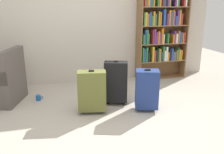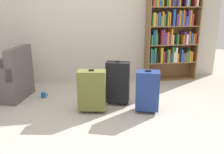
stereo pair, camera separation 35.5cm
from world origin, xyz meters
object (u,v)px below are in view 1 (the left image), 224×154
Objects in this scene: armchair at (0,84)px; suitcase_navy_blue at (147,89)px; mug at (38,98)px; bookshelf at (161,31)px; suitcase_olive at (92,91)px; suitcase_black at (116,82)px.

suitcase_navy_blue is at bearing -23.17° from armchair.
mug is at bearing -9.69° from armchair.
bookshelf is 2.39m from suitcase_olive.
armchair is at bearing 156.83° from suitcase_navy_blue.
suitcase_olive reaches higher than suitcase_navy_blue.
bookshelf reaches higher than suitcase_black.
suitcase_black is at bearing 137.19° from suitcase_navy_blue.
suitcase_olive is at bearing -30.49° from armchair.
suitcase_navy_blue is at bearing -121.67° from bookshelf.
armchair is (-3.18, -0.62, -0.72)m from bookshelf.
armchair reaches higher than suitcase_black.
mug is at bearing -164.53° from bookshelf.
mug is 0.18× the size of suitcase_navy_blue.
armchair is 1.36× the size of suitcase_navy_blue.
suitcase_black is (-1.35, -1.20, -0.65)m from bookshelf.
armchair is at bearing 170.31° from mug.
suitcase_navy_blue is 0.99× the size of suitcase_olive.
mug is 1.12m from suitcase_olive.
suitcase_navy_blue is at bearing -42.81° from suitcase_black.
mug is 0.16× the size of suitcase_black.
bookshelf is 3.31m from armchair.
armchair is 1.61m from suitcase_olive.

